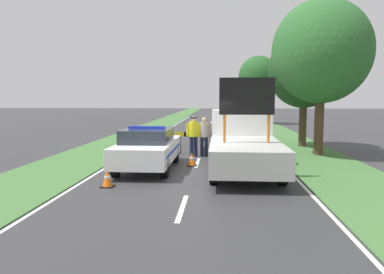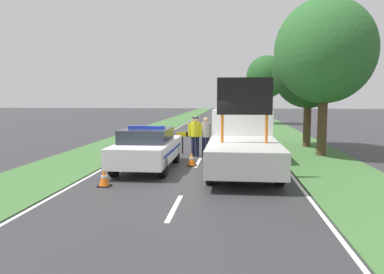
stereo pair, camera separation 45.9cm
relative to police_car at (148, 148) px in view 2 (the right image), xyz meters
The scene contains 18 objects.
ground_plane 2.09m from the police_car, 27.65° to the right, with size 160.00×160.00×0.00m, color #333335.
lane_markings 9.67m from the police_car, 79.69° to the left, with size 6.80×56.38×0.01m.
grass_verge_left 19.39m from the police_car, 99.72° to the left, with size 3.09×120.00×0.03m.
grass_verge_right 20.26m from the police_car, 70.61° to the left, with size 3.09×120.00×0.03m.
police_car is the anchor object (origin of this frame).
work_truck 3.47m from the police_car, ahead, with size 2.29×6.33×3.23m.
road_barrier 4.28m from the police_car, 64.90° to the left, with size 2.60×0.08×1.01m.
police_officer 3.40m from the police_car, 64.63° to the left, with size 0.64×0.41×1.78m.
pedestrian_civilian 3.68m from the police_car, 58.47° to the left, with size 0.62×0.40×1.74m.
traffic_cone_near_police 2.97m from the police_car, 103.06° to the right, with size 0.36×0.36×0.51m.
traffic_cone_centre_front 1.79m from the police_car, 25.56° to the left, with size 0.37×0.37×0.52m.
traffic_cone_near_truck 3.69m from the police_car, 86.56° to the left, with size 0.40×0.40×0.55m.
traffic_cone_behind_barrier 5.05m from the police_car, 91.56° to the left, with size 0.39×0.39×0.54m.
queued_car_wagon_maroon 10.05m from the police_car, 71.39° to the left, with size 1.75×3.99×1.42m.
queued_car_van_white 15.07m from the police_car, 76.42° to the left, with size 1.74×4.25×1.51m.
roadside_tree_near_left 25.47m from the police_car, 75.24° to the left, with size 3.95×3.95×6.72m.
roadside_tree_near_right 8.87m from the police_car, 28.13° to the left, with size 4.34×4.34×6.90m.
roadside_tree_mid_left 10.30m from the police_car, 44.29° to the left, with size 3.74×3.74×5.99m.
Camera 2 is at (1.32, -12.40, 2.59)m, focal length 35.00 mm.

